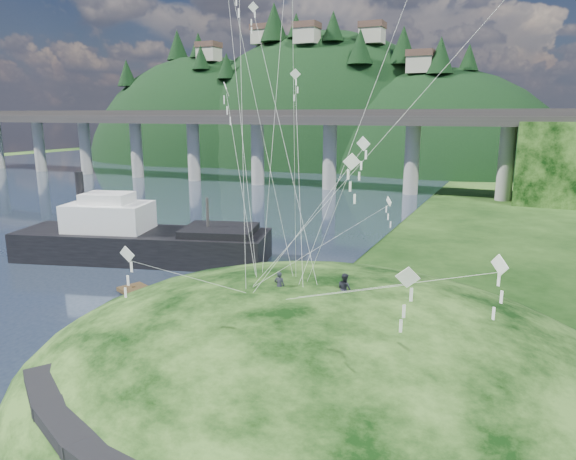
% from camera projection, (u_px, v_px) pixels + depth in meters
% --- Properties ---
extents(ground, '(320.00, 320.00, 0.00)m').
position_uv_depth(ground, '(183.00, 361.00, 29.95)').
color(ground, black).
rests_on(ground, ground).
extents(grass_hill, '(36.00, 32.00, 13.00)m').
position_uv_depth(grass_hill, '(323.00, 398.00, 28.82)').
color(grass_hill, black).
rests_on(grass_hill, ground).
extents(bridge, '(160.00, 11.00, 15.00)m').
position_uv_depth(bridge, '(282.00, 137.00, 100.71)').
color(bridge, '#2D2B2B').
rests_on(bridge, ground).
extents(far_ridge, '(153.00, 70.00, 94.50)m').
position_uv_depth(far_ridge, '(304.00, 186.00, 157.66)').
color(far_ridge, black).
rests_on(far_ridge, ground).
extents(work_barge, '(25.53, 13.27, 8.62)m').
position_uv_depth(work_barge, '(138.00, 238.00, 50.47)').
color(work_barge, black).
rests_on(work_barge, ground).
extents(wooden_dock, '(12.83, 6.65, 0.93)m').
position_uv_depth(wooden_dock, '(171.00, 307.00, 37.20)').
color(wooden_dock, '#372816').
rests_on(wooden_dock, ground).
extents(kite_flyers, '(4.30, 1.59, 1.78)m').
position_uv_depth(kite_flyers, '(327.00, 273.00, 27.32)').
color(kite_flyers, '#242631').
rests_on(kite_flyers, ground).
extents(kite_swarm, '(20.62, 17.32, 19.89)m').
position_uv_depth(kite_swarm, '(315.00, 56.00, 26.37)').
color(kite_swarm, white).
rests_on(kite_swarm, ground).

